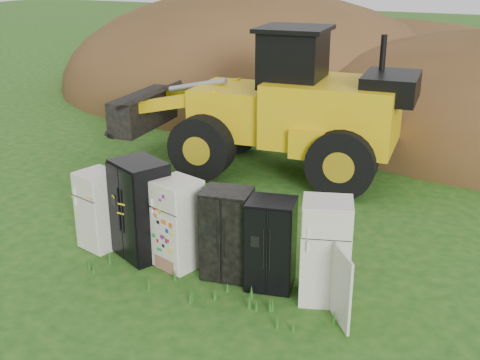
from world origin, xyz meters
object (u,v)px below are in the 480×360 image
object	(u,v)px
fridge_leftmost	(100,210)
fridge_sticker	(178,224)
wheel_loader	(257,99)
fridge_dark_mid	(227,234)
fridge_black_right	(271,244)
fridge_black_side	(141,209)
fridge_open_door	(325,251)

from	to	relation	value
fridge_leftmost	fridge_sticker	world-z (taller)	fridge_sticker
wheel_loader	fridge_dark_mid	bearing A→B (deg)	-76.03
fridge_black_right	fridge_dark_mid	bearing A→B (deg)	166.58
fridge_black_side	fridge_dark_mid	size ratio (longest dim) A/B	1.16
fridge_black_side	fridge_dark_mid	bearing A→B (deg)	25.33
fridge_black_right	fridge_open_door	world-z (taller)	fridge_open_door
fridge_black_side	wheel_loader	distance (m)	5.96
fridge_leftmost	fridge_open_door	world-z (taller)	fridge_open_door
fridge_black_right	wheel_loader	world-z (taller)	wheel_loader
fridge_black_side	fridge_leftmost	bearing A→B (deg)	-152.49
fridge_leftmost	fridge_black_right	bearing A→B (deg)	15.14
fridge_sticker	fridge_open_door	world-z (taller)	fridge_open_door
fridge_black_right	wheel_loader	xyz separation A→B (m)	(-2.93, 5.89, 1.15)
fridge_open_door	wheel_loader	distance (m)	7.16
wheel_loader	fridge_open_door	bearing A→B (deg)	-61.30
fridge_leftmost	fridge_sticker	bearing A→B (deg)	14.61
fridge_leftmost	fridge_open_door	xyz separation A→B (m)	(4.82, 0.04, 0.11)
fridge_sticker	fridge_open_door	xyz separation A→B (m)	(2.94, 0.04, 0.05)
wheel_loader	fridge_leftmost	bearing A→B (deg)	-103.55
fridge_sticker	fridge_dark_mid	world-z (taller)	fridge_sticker
fridge_sticker	wheel_loader	bearing A→B (deg)	116.03
fridge_black_side	fridge_sticker	distance (m)	0.89
fridge_sticker	fridge_leftmost	bearing A→B (deg)	-163.63
fridge_sticker	wheel_loader	xyz separation A→B (m)	(-1.01, 5.92, 1.12)
fridge_leftmost	fridge_dark_mid	size ratio (longest dim) A/B	0.96
fridge_black_side	wheel_loader	world-z (taller)	wheel_loader
fridge_black_right	fridge_leftmost	bearing A→B (deg)	168.39
wheel_loader	fridge_black_side	bearing A→B (deg)	-93.92
fridge_black_side	fridge_dark_mid	distance (m)	1.91
fridge_leftmost	fridge_black_side	distance (m)	1.02
fridge_open_door	wheel_loader	world-z (taller)	wheel_loader
fridge_sticker	fridge_dark_mid	bearing A→B (deg)	19.41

